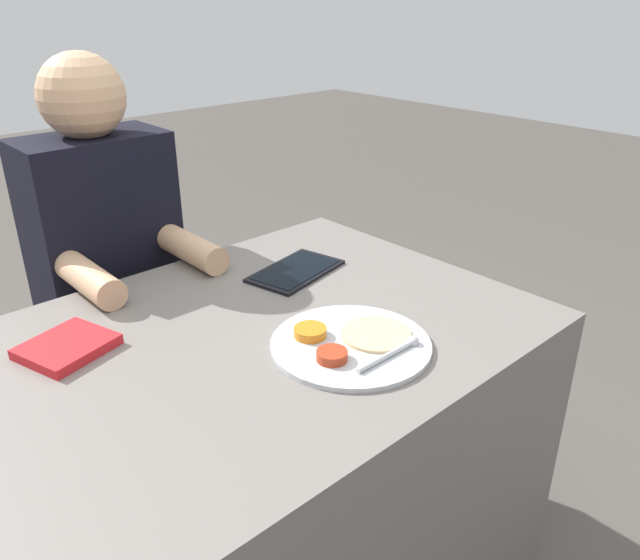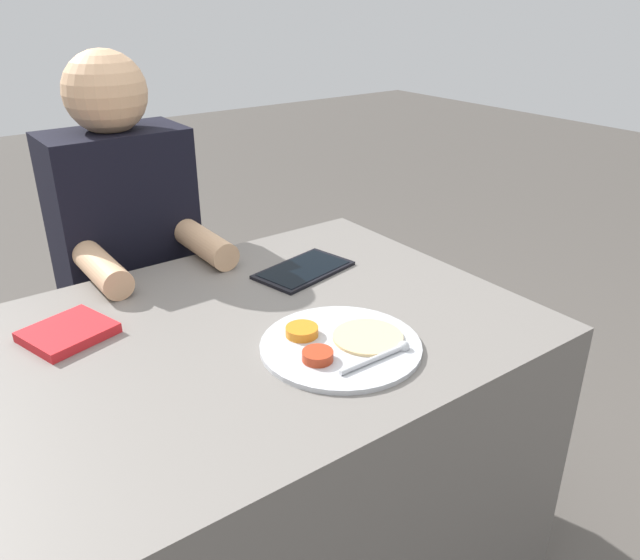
# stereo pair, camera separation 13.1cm
# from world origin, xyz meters

# --- Properties ---
(dining_table) EXTENTS (1.14, 0.82, 0.74)m
(dining_table) POSITION_xyz_m (0.00, 0.00, 0.37)
(dining_table) COLOR slate
(dining_table) RESTS_ON ground_plane
(thali_tray) EXTENTS (0.31, 0.31, 0.03)m
(thali_tray) POSITION_xyz_m (0.11, -0.17, 0.74)
(thali_tray) COLOR #B7BABF
(thali_tray) RESTS_ON dining_table
(red_notebook) EXTENTS (0.18, 0.17, 0.02)m
(red_notebook) POSITION_xyz_m (-0.29, 0.18, 0.74)
(red_notebook) COLOR silver
(red_notebook) RESTS_ON dining_table
(tablet_device) EXTENTS (0.25, 0.18, 0.01)m
(tablet_device) POSITION_xyz_m (0.26, 0.16, 0.74)
(tablet_device) COLOR black
(tablet_device) RESTS_ON dining_table
(person_diner) EXTENTS (0.35, 0.43, 1.23)m
(person_diner) POSITION_xyz_m (-0.02, 0.58, 0.59)
(person_diner) COLOR black
(person_diner) RESTS_ON ground_plane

